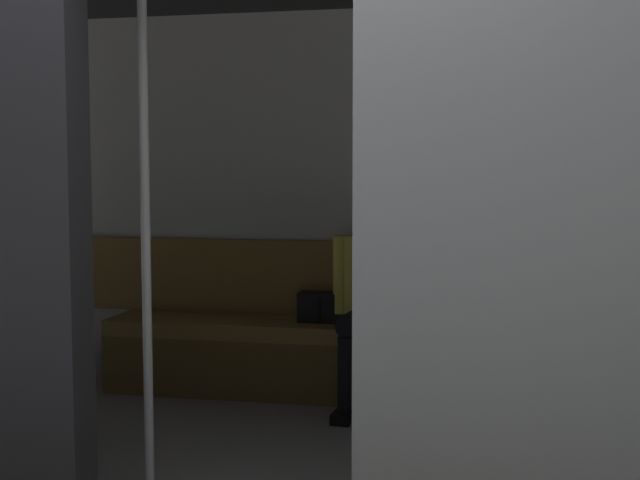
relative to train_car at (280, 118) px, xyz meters
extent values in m
cube|color=#ADAFB5|center=(-0.99, 1.12, -0.41)|extent=(0.93, 0.12, 2.24)
cube|color=black|center=(-0.99, 1.13, -0.14)|extent=(0.51, 0.02, 0.55)
cube|color=gray|center=(-0.06, -0.08, -1.53)|extent=(6.08, 2.37, 0.01)
cube|color=silver|center=(-0.06, -1.26, -0.41)|extent=(6.08, 0.10, 2.24)
cube|color=olive|center=(-0.06, -1.20, -0.87)|extent=(3.52, 0.06, 0.45)
cube|color=olive|center=(-0.06, -0.98, -1.14)|extent=(2.67, 0.44, 0.09)
cube|color=brown|center=(-0.06, -0.78, -1.36)|extent=(2.67, 0.04, 0.34)
cube|color=#D8CC4C|center=(-0.34, -0.96, -0.85)|extent=(0.40, 0.26, 0.50)
sphere|color=#8C664C|center=(-0.34, -0.96, -0.50)|extent=(0.21, 0.21, 0.21)
sphere|color=#B2ADA8|center=(-0.34, -0.97, -0.47)|extent=(0.19, 0.19, 0.19)
cylinder|color=#D8CC4C|center=(-0.57, -0.91, -0.82)|extent=(0.08, 0.08, 0.44)
cylinder|color=#D8CC4C|center=(-0.10, -0.96, -0.82)|extent=(0.08, 0.08, 0.44)
cylinder|color=black|center=(-0.41, -0.76, -1.05)|extent=(0.18, 0.41, 0.14)
cylinder|color=black|center=(-0.23, -0.77, -1.05)|extent=(0.18, 0.41, 0.14)
cylinder|color=black|center=(-0.39, -0.56, -1.30)|extent=(0.10, 0.10, 0.39)
cylinder|color=black|center=(-0.21, -0.58, -1.30)|extent=(0.10, 0.10, 0.39)
cube|color=black|center=(-0.38, -0.51, -1.50)|extent=(0.12, 0.23, 0.06)
cube|color=black|center=(-0.20, -0.53, -1.50)|extent=(0.12, 0.23, 0.06)
cube|color=black|center=(0.02, -1.00, -1.01)|extent=(0.26, 0.14, 0.17)
cube|color=black|center=(0.02, -0.92, -1.02)|extent=(0.02, 0.01, 0.14)
cube|color=#B22D2D|center=(-0.67, -0.96, -1.09)|extent=(0.23, 0.26, 0.03)
cylinder|color=silver|center=(0.34, 0.71, -0.42)|extent=(0.04, 0.04, 2.22)
camera|label=1|loc=(-0.94, 3.67, -0.24)|focal=47.07mm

